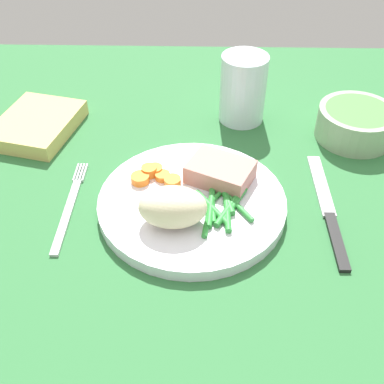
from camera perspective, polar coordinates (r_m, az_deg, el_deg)
name	(u,v)px	position (r cm, az deg, el deg)	size (l,w,h in cm)	color
dining_table	(219,202)	(61.02, 3.36, -1.17)	(120.00, 90.00, 2.00)	#2D6B38
dinner_plate	(192,203)	(58.09, 0.00, -1.33)	(23.30, 23.30, 1.60)	white
meat_portion	(217,172)	(59.54, 3.12, 2.48)	(7.87, 5.66, 2.52)	#B2756B
mashed_potatoes	(173,207)	(52.94, -2.38, -1.85)	(7.88, 5.28, 4.76)	beige
carrot_slices	(155,176)	(60.18, -4.52, 2.01)	(6.43, 4.42, 1.25)	orange
green_beans	(221,205)	(56.21, 3.62, -1.59)	(7.37, 9.58, 0.83)	#2D8C38
fork	(70,206)	(60.57, -14.70, -1.63)	(1.44, 16.60, 0.40)	silver
knife	(328,210)	(60.41, 16.27, -2.14)	(1.70, 20.50, 0.64)	black
water_glass	(243,93)	(73.14, 6.20, 11.91)	(7.00, 7.00, 10.45)	silver
salad_bowl	(356,122)	(73.37, 19.43, 8.08)	(11.34, 11.34, 4.63)	#99B28C
napkin	(37,125)	(75.06, -18.42, 7.82)	(10.63, 13.37, 2.36)	#DBBC6B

